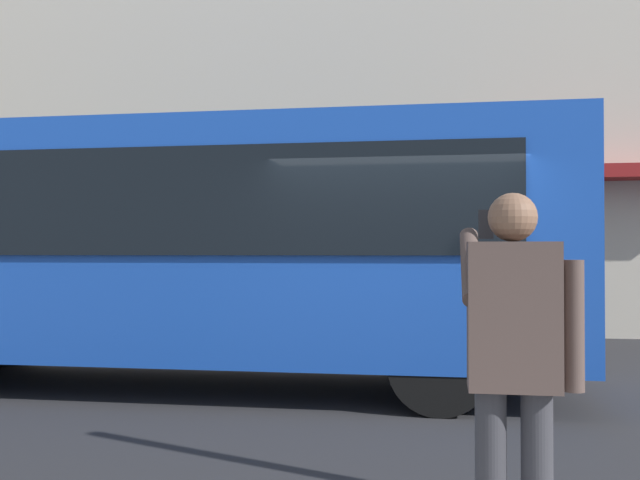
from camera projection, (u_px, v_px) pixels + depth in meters
ground_plane at (400, 404)px, 7.60m from camera, size 60.00×60.00×0.00m
building_facade_far at (420, 28)px, 14.39m from camera, size 28.00×1.55×12.00m
red_bus at (181, 243)px, 8.68m from camera, size 9.05×2.54×3.08m
pedestrian_photographer at (514, 351)px, 3.27m from camera, size 0.53×0.52×1.70m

